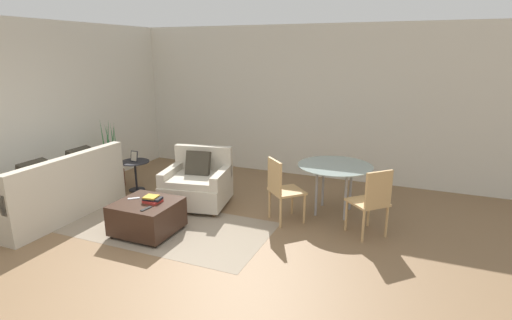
{
  "coord_description": "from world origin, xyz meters",
  "views": [
    {
      "loc": [
        2.44,
        -3.1,
        2.31
      ],
      "look_at": [
        0.27,
        2.1,
        0.75
      ],
      "focal_mm": 28.0,
      "sensor_mm": 36.0,
      "label": 1
    }
  ],
  "objects_px": {
    "dining_table": "(335,171)",
    "dining_chair_near_left": "(281,186)",
    "book_stack": "(152,199)",
    "picture_frame": "(134,156)",
    "side_table": "(135,170)",
    "armchair": "(197,184)",
    "potted_plant": "(113,171)",
    "couch": "(55,195)",
    "tv_remote_secondary": "(146,209)",
    "ottoman": "(147,216)",
    "dining_chair_near_right": "(372,198)",
    "tv_remote_primary": "(134,198)"
  },
  "relations": [
    {
      "from": "dining_table",
      "to": "dining_chair_near_left",
      "type": "relative_size",
      "value": 1.18
    },
    {
      "from": "book_stack",
      "to": "picture_frame",
      "type": "height_order",
      "value": "picture_frame"
    },
    {
      "from": "book_stack",
      "to": "side_table",
      "type": "height_order",
      "value": "side_table"
    },
    {
      "from": "armchair",
      "to": "side_table",
      "type": "relative_size",
      "value": 2.07
    },
    {
      "from": "book_stack",
      "to": "potted_plant",
      "type": "relative_size",
      "value": 0.2
    },
    {
      "from": "picture_frame",
      "to": "potted_plant",
      "type": "bearing_deg",
      "value": 174.51
    },
    {
      "from": "side_table",
      "to": "potted_plant",
      "type": "bearing_deg",
      "value": 174.49
    },
    {
      "from": "couch",
      "to": "tv_remote_secondary",
      "type": "xyz_separation_m",
      "value": [
        1.73,
        -0.17,
        0.13
      ]
    },
    {
      "from": "couch",
      "to": "book_stack",
      "type": "xyz_separation_m",
      "value": [
        1.66,
        0.05,
        0.16
      ]
    },
    {
      "from": "ottoman",
      "to": "dining_table",
      "type": "xyz_separation_m",
      "value": [
        2.09,
        1.6,
        0.41
      ]
    },
    {
      "from": "armchair",
      "to": "potted_plant",
      "type": "height_order",
      "value": "potted_plant"
    },
    {
      "from": "book_stack",
      "to": "dining_table",
      "type": "relative_size",
      "value": 0.23
    },
    {
      "from": "tv_remote_secondary",
      "to": "side_table",
      "type": "height_order",
      "value": "side_table"
    },
    {
      "from": "couch",
      "to": "side_table",
      "type": "height_order",
      "value": "couch"
    },
    {
      "from": "dining_table",
      "to": "dining_chair_near_right",
      "type": "bearing_deg",
      "value": -45.0
    },
    {
      "from": "dining_chair_near_right",
      "to": "side_table",
      "type": "bearing_deg",
      "value": 175.99
    },
    {
      "from": "dining_table",
      "to": "book_stack",
      "type": "bearing_deg",
      "value": -141.96
    },
    {
      "from": "couch",
      "to": "dining_table",
      "type": "xyz_separation_m",
      "value": [
        3.66,
        1.62,
        0.33
      ]
    },
    {
      "from": "ottoman",
      "to": "tv_remote_primary",
      "type": "relative_size",
      "value": 5.29
    },
    {
      "from": "couch",
      "to": "tv_remote_secondary",
      "type": "relative_size",
      "value": 11.87
    },
    {
      "from": "picture_frame",
      "to": "dining_chair_near_right",
      "type": "distance_m",
      "value": 3.9
    },
    {
      "from": "potted_plant",
      "to": "dining_chair_near_left",
      "type": "distance_m",
      "value": 3.26
    },
    {
      "from": "ottoman",
      "to": "side_table",
      "type": "distance_m",
      "value": 1.75
    },
    {
      "from": "ottoman",
      "to": "tv_remote_primary",
      "type": "bearing_deg",
      "value": 171.59
    },
    {
      "from": "armchair",
      "to": "side_table",
      "type": "distance_m",
      "value": 1.31
    },
    {
      "from": "dining_chair_near_left",
      "to": "armchair",
      "type": "bearing_deg",
      "value": 175.48
    },
    {
      "from": "dining_chair_near_right",
      "to": "ottoman",
      "type": "bearing_deg",
      "value": -159.66
    },
    {
      "from": "ottoman",
      "to": "dining_chair_near_right",
      "type": "xyz_separation_m",
      "value": [
        2.69,
        1.0,
        0.28
      ]
    },
    {
      "from": "tv_remote_secondary",
      "to": "potted_plant",
      "type": "distance_m",
      "value": 2.44
    },
    {
      "from": "dining_table",
      "to": "side_table",
      "type": "bearing_deg",
      "value": -174.29
    },
    {
      "from": "tv_remote_secondary",
      "to": "picture_frame",
      "type": "distance_m",
      "value": 2.0
    },
    {
      "from": "book_stack",
      "to": "dining_chair_near_left",
      "type": "xyz_separation_m",
      "value": [
        1.4,
        0.97,
        0.05
      ]
    },
    {
      "from": "ottoman",
      "to": "armchair",
      "type": "bearing_deg",
      "value": 84.88
    },
    {
      "from": "couch",
      "to": "book_stack",
      "type": "bearing_deg",
      "value": 1.84
    },
    {
      "from": "tv_remote_secondary",
      "to": "book_stack",
      "type": "bearing_deg",
      "value": 107.66
    },
    {
      "from": "couch",
      "to": "tv_remote_primary",
      "type": "relative_size",
      "value": 13.7
    },
    {
      "from": "side_table",
      "to": "tv_remote_secondary",
      "type": "bearing_deg",
      "value": -47.36
    },
    {
      "from": "armchair",
      "to": "tv_remote_primary",
      "type": "height_order",
      "value": "armchair"
    },
    {
      "from": "tv_remote_secondary",
      "to": "dining_table",
      "type": "bearing_deg",
      "value": 42.86
    },
    {
      "from": "dining_chair_near_right",
      "to": "picture_frame",
      "type": "bearing_deg",
      "value": 175.98
    },
    {
      "from": "armchair",
      "to": "dining_chair_near_right",
      "type": "xyz_separation_m",
      "value": [
        2.59,
        -0.11,
        0.18
      ]
    },
    {
      "from": "dining_table",
      "to": "dining_chair_near_left",
      "type": "xyz_separation_m",
      "value": [
        -0.6,
        -0.6,
        -0.12
      ]
    },
    {
      "from": "potted_plant",
      "to": "side_table",
      "type": "xyz_separation_m",
      "value": [
        0.55,
        -0.05,
        0.11
      ]
    },
    {
      "from": "book_stack",
      "to": "potted_plant",
      "type": "xyz_separation_m",
      "value": [
        -1.82,
        1.29,
        -0.21
      ]
    },
    {
      "from": "book_stack",
      "to": "couch",
      "type": "bearing_deg",
      "value": -178.16
    },
    {
      "from": "tv_remote_primary",
      "to": "dining_table",
      "type": "distance_m",
      "value": 2.8
    },
    {
      "from": "ottoman",
      "to": "potted_plant",
      "type": "height_order",
      "value": "potted_plant"
    },
    {
      "from": "couch",
      "to": "tv_remote_secondary",
      "type": "bearing_deg",
      "value": -5.69
    },
    {
      "from": "book_stack",
      "to": "dining_table",
      "type": "height_order",
      "value": "dining_table"
    },
    {
      "from": "side_table",
      "to": "dining_table",
      "type": "height_order",
      "value": "dining_table"
    }
  ]
}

